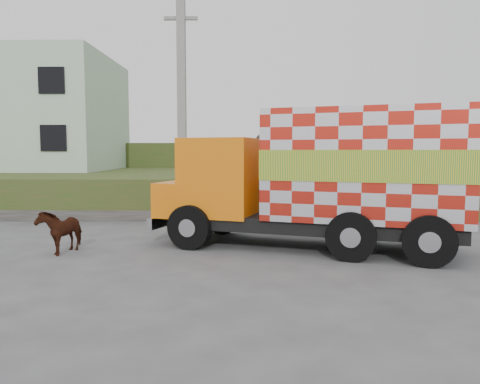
{
  "coord_description": "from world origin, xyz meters",
  "views": [
    {
      "loc": [
        1.32,
        -12.42,
        2.5
      ],
      "look_at": [
        1.14,
        1.28,
        1.3
      ],
      "focal_mm": 35.0,
      "sensor_mm": 36.0,
      "label": 1
    }
  ],
  "objects_px": {
    "utility_pole": "(182,107)",
    "cargo_truck": "(323,178)",
    "cow": "(61,230)",
    "pedestrian": "(259,156)"
  },
  "relations": [
    {
      "from": "cow",
      "to": "pedestrian",
      "type": "distance_m",
      "value": 8.83
    },
    {
      "from": "cargo_truck",
      "to": "cow",
      "type": "relative_size",
      "value": 6.34
    },
    {
      "from": "utility_pole",
      "to": "cargo_truck",
      "type": "xyz_separation_m",
      "value": [
        4.28,
        -5.1,
        -2.27
      ]
    },
    {
      "from": "utility_pole",
      "to": "cow",
      "type": "distance_m",
      "value": 7.04
    },
    {
      "from": "cargo_truck",
      "to": "cow",
      "type": "height_order",
      "value": "cargo_truck"
    },
    {
      "from": "cargo_truck",
      "to": "pedestrian",
      "type": "bearing_deg",
      "value": 120.89
    },
    {
      "from": "utility_pole",
      "to": "cargo_truck",
      "type": "bearing_deg",
      "value": -50.02
    },
    {
      "from": "cow",
      "to": "pedestrian",
      "type": "height_order",
      "value": "pedestrian"
    },
    {
      "from": "cow",
      "to": "utility_pole",
      "type": "bearing_deg",
      "value": 80.68
    },
    {
      "from": "cargo_truck",
      "to": "pedestrian",
      "type": "distance_m",
      "value": 6.6
    }
  ]
}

